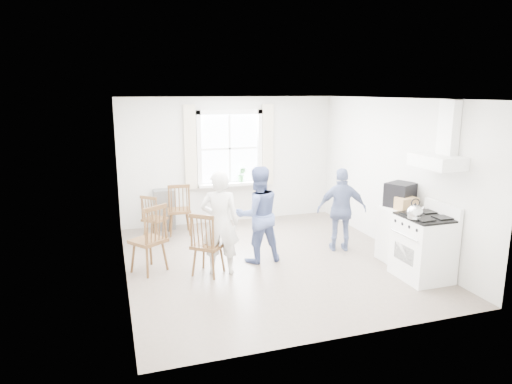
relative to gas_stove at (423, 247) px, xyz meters
name	(u,v)px	position (x,y,z in m)	size (l,w,h in m)	color
room_shell	(270,183)	(-1.91, 1.35, 0.82)	(4.62, 5.12, 2.64)	#746559
window_assembly	(230,153)	(-1.91, 3.80, 0.98)	(1.88, 0.24, 1.70)	white
range_hood	(441,150)	(0.16, 0.00, 1.42)	(0.45, 0.76, 0.94)	white
shelf_unit	(164,209)	(-3.31, 3.68, -0.08)	(0.40, 0.30, 0.80)	slate
gas_stove	(423,247)	(0.00, 0.00, 0.00)	(0.68, 0.76, 1.12)	white
kettle	(415,212)	(-0.27, -0.10, 0.57)	(0.22, 0.22, 0.31)	silver
low_cabinet	(399,234)	(0.07, 0.70, -0.03)	(0.50, 0.55, 0.90)	white
stereo_stack	(401,195)	(0.11, 0.77, 0.61)	(0.55, 0.52, 0.38)	black
cardboard_box	(406,204)	(0.06, 0.54, 0.52)	(0.31, 0.22, 0.20)	tan
windsor_chair_a	(179,204)	(-3.09, 3.13, 0.14)	(0.46, 0.45, 1.02)	#4C3018
windsor_chair_b	(204,238)	(-3.04, 1.04, 0.12)	(0.58, 0.57, 0.98)	#4C3018
windsor_chair_c	(153,232)	(-3.74, 1.41, 0.17)	(0.62, 0.62, 1.07)	#4C3018
person_left	(220,223)	(-2.78, 1.11, 0.31)	(0.58, 0.58, 1.58)	silver
person_mid	(258,215)	(-2.09, 1.41, 0.30)	(0.76, 0.76, 1.56)	#4F5F94
person_right	(342,210)	(-0.56, 1.46, 0.24)	(0.85, 0.85, 1.44)	navy
potted_plant	(242,175)	(-1.69, 3.71, 0.52)	(0.17, 0.17, 0.31)	#337337
windsor_chair_d	(151,213)	(-3.63, 2.95, 0.05)	(0.51, 0.51, 0.87)	#4C3018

